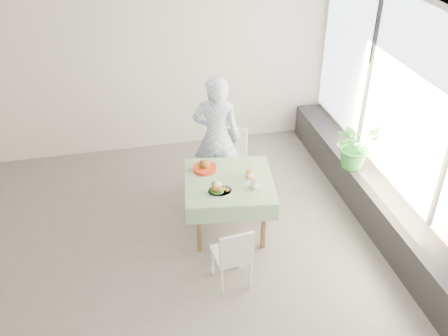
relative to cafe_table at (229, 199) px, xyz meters
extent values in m
plane|color=#5C5A58|center=(-0.93, -0.18, -0.46)|extent=(6.00, 6.00, 0.00)
plane|color=white|center=(-0.93, -0.18, 2.34)|extent=(6.00, 6.00, 0.00)
cube|color=silver|center=(-0.93, 2.32, 0.94)|extent=(6.00, 0.02, 2.80)
cube|color=silver|center=(2.07, -0.18, 0.94)|extent=(0.02, 5.00, 2.80)
cube|color=#D1E0F9|center=(2.04, -0.18, 1.19)|extent=(0.01, 4.80, 2.18)
cube|color=black|center=(1.87, -0.18, -0.21)|extent=(0.40, 4.80, 0.50)
cube|color=brown|center=(0.00, 0.00, 0.25)|extent=(1.03, 1.03, 0.04)
cube|color=white|center=(0.00, 0.00, 0.28)|extent=(1.19, 1.19, 0.01)
cube|color=white|center=(0.12, 0.68, 0.03)|extent=(0.62, 0.62, 0.04)
cube|color=white|center=(0.22, 0.86, 0.29)|extent=(0.43, 0.25, 0.46)
cube|color=white|center=(-0.18, -0.89, -0.06)|extent=(0.41, 0.41, 0.04)
cube|color=white|center=(-0.16, -1.06, 0.15)|extent=(0.38, 0.07, 0.38)
imported|color=#8AADDE|center=(0.03, 0.82, 0.41)|extent=(0.74, 0.61, 1.74)
cylinder|color=white|center=(-0.16, -0.21, 0.29)|extent=(0.28, 0.28, 0.02)
cylinder|color=#205515|center=(-0.19, -0.21, 0.30)|extent=(0.16, 0.16, 0.02)
ellipsoid|color=#8C5E21|center=(-0.19, -0.21, 0.35)|extent=(0.13, 0.12, 0.10)
ellipsoid|color=white|center=(-0.19, -0.21, 0.39)|extent=(0.10, 0.09, 0.07)
cylinder|color=#9D230F|center=(-0.07, -0.23, 0.31)|extent=(0.05, 0.05, 0.03)
cylinder|color=white|center=(0.25, 0.01, 0.35)|extent=(0.09, 0.09, 0.14)
cylinder|color=orange|center=(0.25, 0.01, 0.33)|extent=(0.08, 0.08, 0.10)
cylinder|color=white|center=(0.25, 0.01, 0.42)|extent=(0.10, 0.10, 0.01)
cylinder|color=yellow|center=(0.26, 0.01, 0.47)|extent=(0.01, 0.03, 0.19)
cylinder|color=white|center=(0.25, -0.22, 0.35)|extent=(0.10, 0.10, 0.14)
cylinder|color=beige|center=(0.25, -0.22, 0.33)|extent=(0.09, 0.09, 0.10)
cylinder|color=white|center=(0.25, -0.22, 0.42)|extent=(0.10, 0.10, 0.01)
cylinder|color=yellow|center=(0.26, -0.22, 0.47)|extent=(0.01, 0.04, 0.19)
cylinder|color=red|center=(-0.24, 0.28, 0.30)|extent=(0.30, 0.30, 0.05)
cylinder|color=white|center=(-0.24, 0.28, 0.32)|extent=(0.25, 0.25, 0.02)
ellipsoid|color=#8C5E21|center=(-0.24, 0.28, 0.37)|extent=(0.13, 0.12, 0.11)
imported|color=#2B7025|center=(1.77, 0.33, 0.36)|extent=(0.67, 0.60, 0.65)
camera|label=1|loc=(-1.14, -4.79, 3.62)|focal=40.00mm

